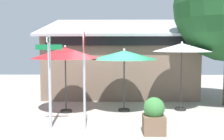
{
  "coord_description": "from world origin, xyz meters",
  "views": [
    {
      "loc": [
        0.3,
        -9.06,
        2.55
      ],
      "look_at": [
        0.15,
        1.2,
        1.6
      ],
      "focal_mm": 43.1,
      "sensor_mm": 36.0,
      "label": 1
    }
  ],
  "objects_px": {
    "street_sign_post": "(49,73)",
    "sidewalk_planter": "(154,116)",
    "stop_sign": "(84,62)",
    "patio_umbrella_crimson_left": "(65,53)",
    "patio_umbrella_forest_green_center": "(124,55)",
    "patio_umbrella_ivory_right": "(182,48)"
  },
  "relations": [
    {
      "from": "stop_sign",
      "to": "patio_umbrella_ivory_right",
      "type": "xyz_separation_m",
      "value": [
        3.49,
        2.53,
        0.37
      ]
    },
    {
      "from": "patio_umbrella_crimson_left",
      "to": "sidewalk_planter",
      "type": "distance_m",
      "value": 4.24
    },
    {
      "from": "stop_sign",
      "to": "patio_umbrella_ivory_right",
      "type": "relative_size",
      "value": 1.11
    },
    {
      "from": "patio_umbrella_crimson_left",
      "to": "sidewalk_planter",
      "type": "relative_size",
      "value": 2.4
    },
    {
      "from": "patio_umbrella_ivory_right",
      "to": "sidewalk_planter",
      "type": "distance_m",
      "value": 3.73
    },
    {
      "from": "patio_umbrella_forest_green_center",
      "to": "patio_umbrella_ivory_right",
      "type": "xyz_separation_m",
      "value": [
        2.24,
        0.22,
        0.27
      ]
    },
    {
      "from": "stop_sign",
      "to": "patio_umbrella_forest_green_center",
      "type": "relative_size",
      "value": 1.18
    },
    {
      "from": "street_sign_post",
      "to": "patio_umbrella_ivory_right",
      "type": "distance_m",
      "value": 5.19
    },
    {
      "from": "patio_umbrella_forest_green_center",
      "to": "patio_umbrella_ivory_right",
      "type": "relative_size",
      "value": 0.94
    },
    {
      "from": "stop_sign",
      "to": "sidewalk_planter",
      "type": "distance_m",
      "value": 2.58
    },
    {
      "from": "street_sign_post",
      "to": "patio_umbrella_ivory_right",
      "type": "height_order",
      "value": "street_sign_post"
    },
    {
      "from": "street_sign_post",
      "to": "patio_umbrella_crimson_left",
      "type": "height_order",
      "value": "street_sign_post"
    },
    {
      "from": "patio_umbrella_crimson_left",
      "to": "patio_umbrella_ivory_right",
      "type": "distance_m",
      "value": 4.48
    },
    {
      "from": "street_sign_post",
      "to": "sidewalk_planter",
      "type": "relative_size",
      "value": 2.65
    },
    {
      "from": "patio_umbrella_ivory_right",
      "to": "stop_sign",
      "type": "bearing_deg",
      "value": -144.06
    },
    {
      "from": "patio_umbrella_crimson_left",
      "to": "sidewalk_planter",
      "type": "height_order",
      "value": "patio_umbrella_crimson_left"
    },
    {
      "from": "patio_umbrella_ivory_right",
      "to": "patio_umbrella_crimson_left",
      "type": "bearing_deg",
      "value": -174.77
    },
    {
      "from": "street_sign_post",
      "to": "sidewalk_planter",
      "type": "bearing_deg",
      "value": -9.32
    },
    {
      "from": "stop_sign",
      "to": "patio_umbrella_forest_green_center",
      "type": "xyz_separation_m",
      "value": [
        1.26,
        2.31,
        0.1
      ]
    },
    {
      "from": "street_sign_post",
      "to": "stop_sign",
      "type": "height_order",
      "value": "stop_sign"
    },
    {
      "from": "patio_umbrella_ivory_right",
      "to": "sidewalk_planter",
      "type": "xyz_separation_m",
      "value": [
        -1.45,
        -2.85,
        -1.92
      ]
    },
    {
      "from": "stop_sign",
      "to": "patio_umbrella_ivory_right",
      "type": "distance_m",
      "value": 4.33
    }
  ]
}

